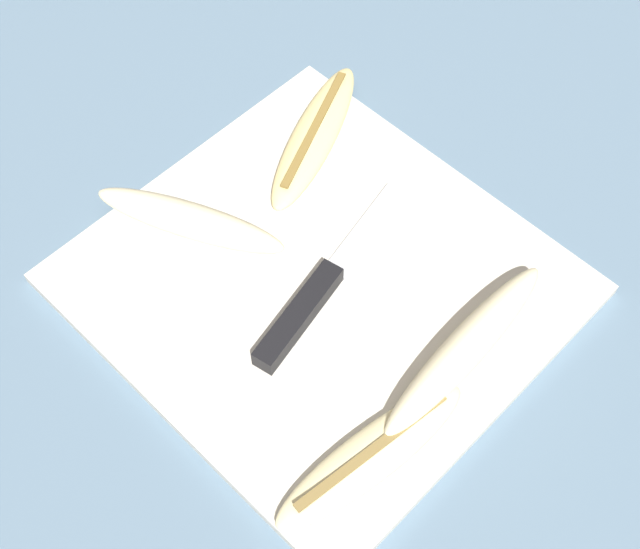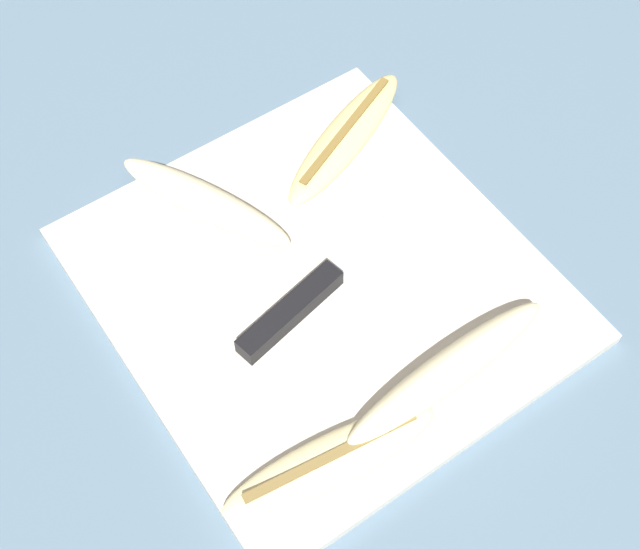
# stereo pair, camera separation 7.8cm
# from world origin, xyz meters

# --- Properties ---
(ground_plane) EXTENTS (4.00, 4.00, 0.00)m
(ground_plane) POSITION_xyz_m (0.00, 0.00, 0.00)
(ground_plane) COLOR slate
(cutting_board) EXTENTS (0.38, 0.36, 0.01)m
(cutting_board) POSITION_xyz_m (0.00, 0.00, 0.01)
(cutting_board) COLOR beige
(cutting_board) RESTS_ON ground_plane
(knife) EXTENTS (0.07, 0.22, 0.02)m
(knife) POSITION_xyz_m (0.01, -0.02, 0.02)
(knife) COLOR black
(knife) RESTS_ON cutting_board
(banana_bright_far) EXTENTS (0.18, 0.11, 0.03)m
(banana_bright_far) POSITION_xyz_m (-0.12, -0.04, 0.03)
(banana_bright_far) COLOR beige
(banana_bright_far) RESTS_ON cutting_board
(banana_soft_right) EXTENTS (0.07, 0.19, 0.02)m
(banana_soft_right) POSITION_xyz_m (0.14, -0.09, 0.02)
(banana_soft_right) COLOR beige
(banana_soft_right) RESTS_ON cutting_board
(banana_pale_long) EXTENTS (0.04, 0.21, 0.04)m
(banana_pale_long) POSITION_xyz_m (0.14, 0.03, 0.03)
(banana_pale_long) COLOR beige
(banana_pale_long) RESTS_ON cutting_board
(banana_golden_short) EXTENTS (0.12, 0.19, 0.02)m
(banana_golden_short) POSITION_xyz_m (-0.11, 0.11, 0.02)
(banana_golden_short) COLOR #EDD689
(banana_golden_short) RESTS_ON cutting_board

